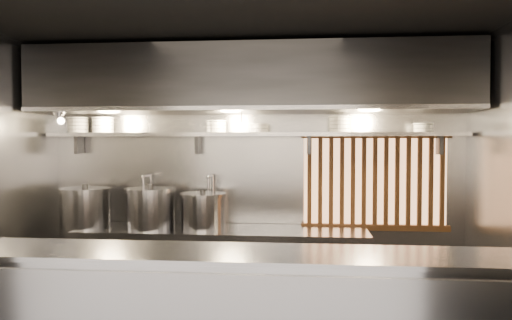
% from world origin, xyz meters
% --- Properties ---
extents(ceiling, '(4.50, 4.50, 0.00)m').
position_xyz_m(ceiling, '(0.00, 0.00, 2.80)').
color(ceiling, black).
rests_on(ceiling, wall_back).
extents(wall_back, '(4.50, 0.00, 4.50)m').
position_xyz_m(wall_back, '(0.00, 1.50, 1.40)').
color(wall_back, gray).
rests_on(wall_back, floor).
extents(cooking_bench, '(3.00, 0.70, 0.90)m').
position_xyz_m(cooking_bench, '(-0.30, 1.13, 0.45)').
color(cooking_bench, '#A0A0A5').
rests_on(cooking_bench, floor).
extents(bowl_shelf, '(4.40, 0.34, 0.04)m').
position_xyz_m(bowl_shelf, '(0.00, 1.32, 1.88)').
color(bowl_shelf, '#A0A0A5').
rests_on(bowl_shelf, wall_back).
extents(exhaust_hood, '(4.40, 0.81, 0.65)m').
position_xyz_m(exhaust_hood, '(0.00, 1.10, 2.42)').
color(exhaust_hood, '#2D2D30').
rests_on(exhaust_hood, ceiling).
extents(wood_screen, '(1.56, 0.09, 1.04)m').
position_xyz_m(wood_screen, '(1.30, 1.45, 1.38)').
color(wood_screen, '#F3AB6D').
rests_on(wood_screen, wall_back).
extents(faucet_left, '(0.04, 0.30, 0.50)m').
position_xyz_m(faucet_left, '(-1.15, 1.37, 1.31)').
color(faucet_left, silver).
rests_on(faucet_left, wall_back).
extents(faucet_right, '(0.04, 0.30, 0.50)m').
position_xyz_m(faucet_right, '(-0.45, 1.37, 1.31)').
color(faucet_right, silver).
rests_on(faucet_right, wall_back).
extents(heat_lamp, '(0.25, 0.35, 0.20)m').
position_xyz_m(heat_lamp, '(-1.90, 0.85, 2.07)').
color(heat_lamp, '#A0A0A5').
rests_on(heat_lamp, exhaust_hood).
extents(pendant_bulb, '(0.09, 0.09, 0.19)m').
position_xyz_m(pendant_bulb, '(-0.10, 1.20, 1.96)').
color(pendant_bulb, '#2D2D30').
rests_on(pendant_bulb, exhaust_hood).
extents(stock_pot_left, '(0.71, 0.71, 0.46)m').
position_xyz_m(stock_pot_left, '(-1.75, 1.10, 1.11)').
color(stock_pot_left, '#A0A0A5').
rests_on(stock_pot_left, cooking_bench).
extents(stock_pot_mid, '(0.70, 0.70, 0.46)m').
position_xyz_m(stock_pot_mid, '(-1.05, 1.09, 1.11)').
color(stock_pot_mid, '#A0A0A5').
rests_on(stock_pot_mid, cooking_bench).
extents(stock_pot_right, '(0.59, 0.59, 0.41)m').
position_xyz_m(stock_pot_right, '(-0.49, 1.12, 1.09)').
color(stock_pot_right, '#A0A0A5').
rests_on(stock_pot_right, cooking_bench).
extents(bowl_stack_0, '(0.24, 0.24, 0.17)m').
position_xyz_m(bowl_stack_0, '(-1.92, 1.32, 1.98)').
color(bowl_stack_0, white).
rests_on(bowl_stack_0, bowl_shelf).
extents(bowl_stack_1, '(0.24, 0.24, 0.17)m').
position_xyz_m(bowl_stack_1, '(-1.64, 1.32, 1.98)').
color(bowl_stack_1, white).
rests_on(bowl_stack_1, bowl_shelf).
extents(bowl_stack_2, '(0.23, 0.23, 0.13)m').
position_xyz_m(bowl_stack_2, '(-0.39, 1.32, 1.97)').
color(bowl_stack_2, white).
rests_on(bowl_stack_2, bowl_shelf).
extents(bowl_stack_3, '(0.21, 0.21, 0.09)m').
position_xyz_m(bowl_stack_3, '(0.08, 1.32, 1.95)').
color(bowl_stack_3, white).
rests_on(bowl_stack_3, bowl_shelf).
extents(bowl_stack_4, '(0.24, 0.24, 0.17)m').
position_xyz_m(bowl_stack_4, '(0.92, 1.32, 1.98)').
color(bowl_stack_4, white).
rests_on(bowl_stack_4, bowl_shelf).
extents(bowl_stack_5, '(0.21, 0.21, 0.09)m').
position_xyz_m(bowl_stack_5, '(1.77, 1.32, 1.95)').
color(bowl_stack_5, white).
rests_on(bowl_stack_5, bowl_shelf).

